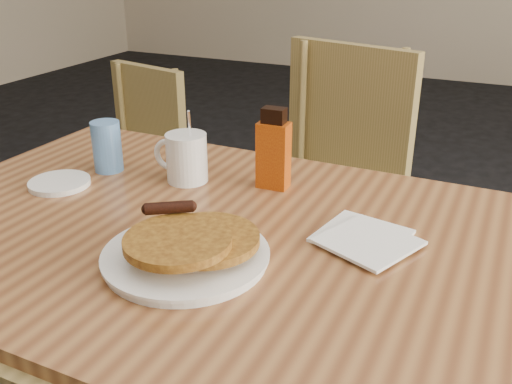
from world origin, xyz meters
TOP-DOWN VIEW (x-y plane):
  - main_table at (-0.08, 0.05)m, footprint 1.33×0.91m
  - chair_main_far at (-0.05, 0.80)m, footprint 0.54×0.55m
  - chair_wall_extra at (-0.88, 0.92)m, footprint 0.44×0.45m
  - pancake_plate at (-0.05, -0.08)m, footprint 0.29×0.29m
  - coffee_mug at (-0.24, 0.23)m, footprint 0.13×0.09m
  - syrup_bottle at (-0.05, 0.28)m, footprint 0.07×0.05m
  - napkin_stack at (0.21, 0.12)m, footprint 0.20×0.21m
  - blue_tumbler at (-0.44, 0.21)m, footprint 0.08×0.08m
  - side_saucer at (-0.48, 0.09)m, footprint 0.17×0.17m

SIDE VIEW (x-z plane):
  - chair_wall_extra at x=-0.88m, z-range 0.08..0.89m
  - chair_main_far at x=-0.05m, z-range 0.09..1.06m
  - main_table at x=-0.08m, z-range 0.34..1.09m
  - napkin_stack at x=0.21m, z-range 0.75..0.76m
  - side_saucer at x=-0.48m, z-range 0.75..0.76m
  - pancake_plate at x=-0.05m, z-range 0.73..0.82m
  - coffee_mug at x=-0.24m, z-range 0.72..0.89m
  - blue_tumbler at x=-0.44m, z-range 0.75..0.87m
  - syrup_bottle at x=-0.05m, z-range 0.74..0.92m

